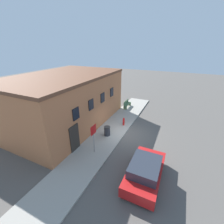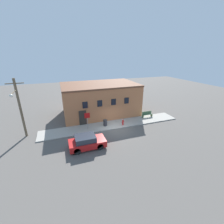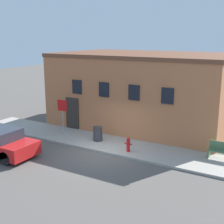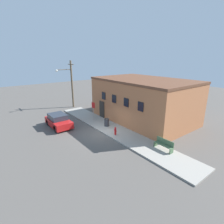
% 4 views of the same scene
% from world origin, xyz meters
% --- Properties ---
extents(ground_plane, '(80.00, 80.00, 0.00)m').
position_xyz_m(ground_plane, '(0.00, 0.00, 0.00)').
color(ground_plane, '#56514C').
extents(sidewalk, '(19.65, 2.71, 0.12)m').
position_xyz_m(sidewalk, '(0.00, 1.35, 0.06)').
color(sidewalk, '#9E998E').
rests_on(sidewalk, ground).
extents(brick_building, '(11.80, 7.45, 5.03)m').
position_xyz_m(brick_building, '(-0.45, 6.37, 2.52)').
color(brick_building, '#B26B42').
rests_on(brick_building, ground).
extents(fire_hydrant, '(0.41, 0.20, 0.80)m').
position_xyz_m(fire_hydrant, '(1.25, 0.70, 0.52)').
color(fire_hydrant, red).
rests_on(fire_hydrant, sidewalk).
extents(stop_sign, '(0.70, 0.06, 2.25)m').
position_xyz_m(stop_sign, '(-3.59, 1.21, 1.70)').
color(stop_sign, gray).
rests_on(stop_sign, sidewalk).
extents(bench, '(1.65, 0.44, 0.89)m').
position_xyz_m(bench, '(5.98, 2.07, 0.56)').
color(bench, '#4C6B47').
rests_on(bench, sidewalk).
extents(trash_bin, '(0.57, 0.57, 0.85)m').
position_xyz_m(trash_bin, '(-1.13, 1.37, 0.55)').
color(trash_bin, '#333338').
rests_on(trash_bin, sidewalk).
extents(utility_pole, '(1.80, 2.49, 7.02)m').
position_xyz_m(utility_pole, '(-11.01, 1.91, 3.80)').
color(utility_pole, brown).
rests_on(utility_pole, ground).
extents(parked_car, '(3.83, 1.86, 1.44)m').
position_xyz_m(parked_car, '(-4.47, -2.85, 0.69)').
color(parked_car, black).
rests_on(parked_car, ground).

